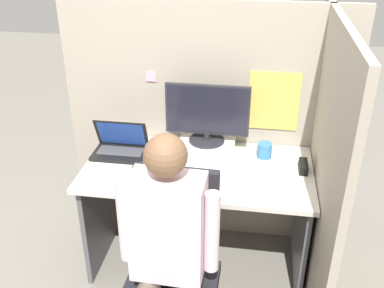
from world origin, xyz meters
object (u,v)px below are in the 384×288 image
paper_box (207,145)px  person (166,249)px  office_chair (173,265)px  monitor (207,114)px  carrot_toy (185,186)px  coffee_mug (265,150)px  laptop (120,147)px  stapler (303,166)px

paper_box → person: person is taller
office_chair → person: bearing=-88.2°
monitor → carrot_toy: size_ratio=4.00×
paper_box → monitor: (0.00, 0.00, 0.22)m
monitor → coffee_mug: size_ratio=5.52×
laptop → carrot_toy: laptop is taller
carrot_toy → coffee_mug: coffee_mug is taller
laptop → person: bearing=-60.9°
monitor → stapler: 0.66m
laptop → stapler: laptop is taller
stapler → carrot_toy: 0.73m
monitor → carrot_toy: monitor is taller
stapler → office_chair: size_ratio=0.13×
monitor → coffee_mug: 0.42m
office_chair → person: person is taller
office_chair → laptop: bearing=124.3°
monitor → office_chair: size_ratio=0.53×
carrot_toy → monitor: bearing=82.3°
paper_box → coffee_mug: bearing=-5.4°
office_chair → monitor: bearing=85.0°
monitor → person: 1.00m
carrot_toy → person: (-0.00, -0.49, -0.02)m
person → coffee_mug: 1.03m
monitor → laptop: 0.59m
person → paper_box: bearing=86.1°
stapler → office_chair: office_chair is taller
monitor → laptop: size_ratio=1.57×
person → stapler: bearing=50.5°
paper_box → monitor: monitor is taller
laptop → person: (0.47, -0.84, -0.04)m
person → carrot_toy: bearing=89.7°
laptop → carrot_toy: bearing=-36.0°
office_chair → person: (0.00, -0.16, 0.25)m
laptop → office_chair: (0.46, -0.68, -0.29)m
paper_box → carrot_toy: bearing=-97.7°
laptop → stapler: size_ratio=2.52×
monitor → office_chair: bearing=-95.0°
office_chair → coffee_mug: office_chair is taller
monitor → person: bearing=-93.9°
carrot_toy → stapler: bearing=25.0°
stapler → office_chair: 0.97m
person → monitor: bearing=86.1°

